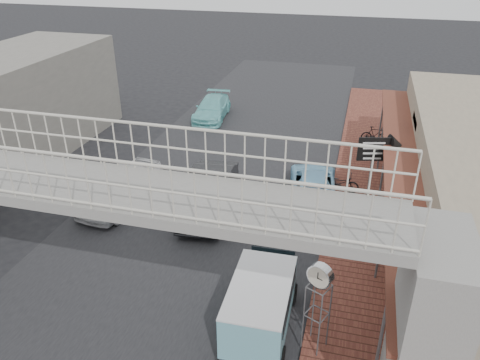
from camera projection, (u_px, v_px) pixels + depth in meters
The scene contains 14 objects.
ground at pixel (167, 264), 16.06m from camera, with size 120.00×120.00×0.00m, color black.
road_strip at pixel (167, 264), 16.06m from camera, with size 10.00×60.00×0.01m, color black.
sidewalk at pixel (364, 242), 17.12m from camera, with size 3.00×40.00×0.10m, color brown.
footbridge at pixel (93, 258), 11.16m from camera, with size 16.40×2.40×6.34m.
building_far_left at pixel (1, 112), 22.57m from camera, with size 5.00×14.00×5.00m, color gray.
white_hatchback at pixel (121, 187), 19.42m from camera, with size 1.83×4.55×1.55m, color silver.
dark_sedan at pixel (209, 193), 18.89m from camera, with size 1.70×4.87×1.60m, color black.
angkot_curb at pixel (313, 183), 20.08m from camera, with size 1.96×4.25×1.18m, color #80BDDE.
angkot_far at pixel (212, 108), 28.79m from camera, with size 1.77×4.36×1.26m, color #7BD5D5.
angkot_van at pixel (261, 299), 12.87m from camera, with size 1.77×3.67×1.78m.
motorcycle_near at pixel (340, 183), 20.25m from camera, with size 0.58×1.65×0.87m, color black.
motorcycle_far at pixel (375, 134), 25.18m from camera, with size 0.42×1.49×0.90m, color black.
street_clock at pixel (320, 280), 11.69m from camera, with size 0.70×0.69×2.73m.
arrow_sign at pixel (395, 150), 17.93m from camera, with size 1.96×1.29×3.25m.
Camera 1 is at (5.74, -11.84, 9.97)m, focal length 35.00 mm.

